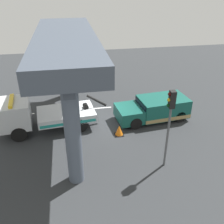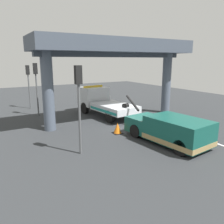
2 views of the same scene
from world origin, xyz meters
The scene contains 11 objects.
ground_plane centered at (0.00, 0.00, -0.05)m, with size 60.00×40.00×0.10m, color #2D3033.
lane_stripe_west centered at (-6.00, -2.33, 0.00)m, with size 2.60×0.16×0.01m, color silver.
lane_stripe_mid centered at (0.00, -2.33, 0.00)m, with size 2.60×0.16×0.01m, color silver.
lane_stripe_east centered at (6.00, -2.33, 0.00)m, with size 2.60×0.16×0.01m, color silver.
tow_truck_white centered at (4.17, 0.08, 1.20)m, with size 7.34×2.99×2.46m.
towed_van_green centered at (-4.16, -0.01, 0.78)m, with size 5.39×2.69×1.58m.
overpass_structure centered at (1.88, 0.00, 5.41)m, with size 3.60×12.68×6.31m.
traffic_light_near centered at (-2.98, 5.09, 3.28)m, with size 0.39×0.32×4.51m.
traffic_light_far centered at (6.52, 5.09, 3.28)m, with size 0.39×0.32×4.51m.
traffic_light_mid centered at (10.02, 5.09, 3.11)m, with size 0.39×0.32×4.26m.
traffic_cone_orange centered at (-1.13, 1.69, 0.34)m, with size 0.59×0.59×0.70m.
Camera 2 is at (-13.28, 9.21, 4.76)m, focal length 36.18 mm.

